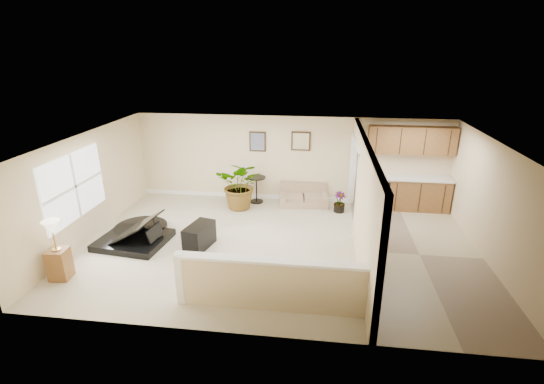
# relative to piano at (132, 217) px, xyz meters

# --- Properties ---
(floor) EXTENTS (9.00, 9.00, 0.00)m
(floor) POSITION_rel_piano_xyz_m (3.43, 0.12, -0.60)
(floor) COLOR beige
(floor) RESTS_ON ground
(back_wall) EXTENTS (9.00, 0.04, 2.50)m
(back_wall) POSITION_rel_piano_xyz_m (3.43, 3.12, 0.65)
(back_wall) COLOR beige
(back_wall) RESTS_ON floor
(front_wall) EXTENTS (9.00, 0.04, 2.50)m
(front_wall) POSITION_rel_piano_xyz_m (3.43, -2.88, 0.65)
(front_wall) COLOR beige
(front_wall) RESTS_ON floor
(left_wall) EXTENTS (0.04, 6.00, 2.50)m
(left_wall) POSITION_rel_piano_xyz_m (-1.07, 0.12, 0.65)
(left_wall) COLOR beige
(left_wall) RESTS_ON floor
(right_wall) EXTENTS (0.04, 6.00, 2.50)m
(right_wall) POSITION_rel_piano_xyz_m (7.93, 0.12, 0.65)
(right_wall) COLOR beige
(right_wall) RESTS_ON floor
(ceiling) EXTENTS (9.00, 6.00, 0.04)m
(ceiling) POSITION_rel_piano_xyz_m (3.43, 0.12, 1.90)
(ceiling) COLOR silver
(ceiling) RESTS_ON back_wall
(kitchen_vinyl) EXTENTS (2.70, 6.00, 0.01)m
(kitchen_vinyl) POSITION_rel_piano_xyz_m (6.58, 0.12, -0.59)
(kitchen_vinyl) COLOR tan
(kitchen_vinyl) RESTS_ON floor
(interior_partition) EXTENTS (0.18, 5.99, 2.50)m
(interior_partition) POSITION_rel_piano_xyz_m (5.23, 0.38, 0.62)
(interior_partition) COLOR beige
(interior_partition) RESTS_ON floor
(pony_half_wall) EXTENTS (3.42, 0.22, 1.00)m
(pony_half_wall) POSITION_rel_piano_xyz_m (3.50, -2.18, -0.08)
(pony_half_wall) COLOR beige
(pony_half_wall) RESTS_ON floor
(left_window) EXTENTS (0.05, 2.15, 1.45)m
(left_window) POSITION_rel_piano_xyz_m (-1.06, -0.38, 0.85)
(left_window) COLOR white
(left_window) RESTS_ON left_wall
(wall_art_left) EXTENTS (0.48, 0.04, 0.58)m
(wall_art_left) POSITION_rel_piano_xyz_m (2.48, 3.10, 1.15)
(wall_art_left) COLOR #322112
(wall_art_left) RESTS_ON back_wall
(wall_mirror) EXTENTS (0.55, 0.04, 0.55)m
(wall_mirror) POSITION_rel_piano_xyz_m (3.73, 3.10, 1.20)
(wall_mirror) COLOR #322112
(wall_mirror) RESTS_ON back_wall
(kitchen_cabinets) EXTENTS (2.36, 0.65, 2.33)m
(kitchen_cabinets) POSITION_rel_piano_xyz_m (6.62, 2.86, 0.27)
(kitchen_cabinets) COLOR brown
(kitchen_cabinets) RESTS_ON floor
(piano) EXTENTS (1.89, 1.95, 1.43)m
(piano) POSITION_rel_piano_xyz_m (0.00, 0.00, 0.00)
(piano) COLOR black
(piano) RESTS_ON floor
(piano_bench) EXTENTS (0.60, 0.91, 0.56)m
(piano_bench) POSITION_rel_piano_xyz_m (1.64, -0.14, -0.32)
(piano_bench) COLOR black
(piano_bench) RESTS_ON floor
(loveseat) EXTENTS (1.44, 0.91, 0.78)m
(loveseat) POSITION_rel_piano_xyz_m (3.86, 2.81, -0.30)
(loveseat) COLOR #9A7E62
(loveseat) RESTS_ON floor
(accent_table) EXTENTS (0.54, 0.54, 0.78)m
(accent_table) POSITION_rel_piano_xyz_m (2.48, 2.77, -0.10)
(accent_table) COLOR black
(accent_table) RESTS_ON floor
(palm_plant) EXTENTS (1.37, 1.22, 1.42)m
(palm_plant) POSITION_rel_piano_xyz_m (2.13, 2.27, 0.10)
(palm_plant) COLOR black
(palm_plant) RESTS_ON floor
(small_plant) EXTENTS (0.42, 0.42, 0.58)m
(small_plant) POSITION_rel_piano_xyz_m (4.88, 2.35, -0.35)
(small_plant) COLOR black
(small_plant) RESTS_ON floor
(lamp_stand) EXTENTS (0.41, 0.41, 1.25)m
(lamp_stand) POSITION_rel_piano_xyz_m (-0.72, -1.72, -0.07)
(lamp_stand) COLOR brown
(lamp_stand) RESTS_ON floor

